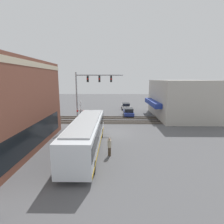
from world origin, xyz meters
TOP-DOWN VIEW (x-y plane):
  - ground_plane at (0.00, 0.00)m, footprint 120.00×120.00m
  - shop_building at (10.40, -12.28)m, footprint 13.58×10.83m
  - city_bus at (-5.37, 2.80)m, footprint 12.25×2.59m
  - traffic_signal_gantry at (3.81, 3.69)m, footprint 0.42×6.81m
  - crossing_signal at (3.51, 5.06)m, footprint 1.41×1.18m
  - rail_track_near at (6.00, 0.00)m, footprint 2.60×60.00m
  - rail_track_far at (9.20, 0.00)m, footprint 2.60×60.00m
  - parked_car_blue at (11.19, -2.60)m, footprint 4.35×1.82m
  - parked_car_white at (19.00, -2.60)m, footprint 4.63×1.82m
  - pedestrian_at_crossing at (4.19, 4.19)m, footprint 0.34×0.34m
  - pedestrian_near_bus at (-6.61, 0.53)m, footprint 0.34×0.34m

SIDE VIEW (x-z plane):
  - ground_plane at x=0.00m, z-range 0.00..0.00m
  - rail_track_near at x=6.00m, z-range -0.05..0.10m
  - rail_track_far at x=9.20m, z-range -0.05..0.10m
  - parked_car_white at x=19.00m, z-range -0.04..1.36m
  - parked_car_blue at x=11.19m, z-range -0.05..1.41m
  - pedestrian_near_bus at x=-6.61m, z-range 0.02..1.72m
  - pedestrian_at_crossing at x=4.19m, z-range 0.03..1.85m
  - city_bus at x=-5.37m, z-range 0.17..3.21m
  - crossing_signal at x=3.51m, z-range 0.39..4.20m
  - shop_building at x=10.40m, z-range -0.01..6.67m
  - traffic_signal_gantry at x=3.81m, z-range 1.82..9.66m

